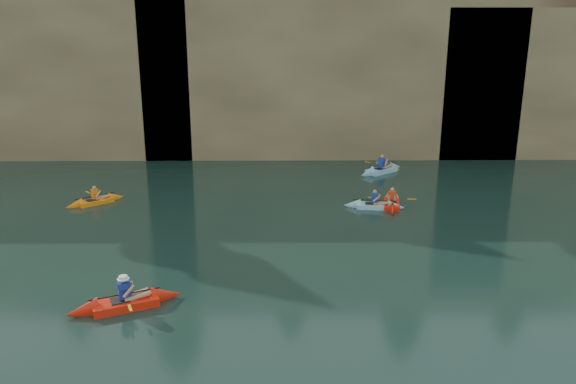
{
  "coord_description": "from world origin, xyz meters",
  "views": [
    {
      "loc": [
        -1.21,
        -14.03,
        8.15
      ],
      "look_at": [
        -1.01,
        3.73,
        3.0
      ],
      "focal_mm": 35.0,
      "sensor_mm": 36.0,
      "label": 1
    }
  ],
  "objects_px": {
    "kayaker_ltblue_near": "(374,205)",
    "kayaker_red_far": "(392,203)",
    "kayaker_orange": "(95,201)",
    "main_kayaker": "(125,302)"
  },
  "relations": [
    {
      "from": "kayaker_ltblue_near",
      "to": "kayaker_red_far",
      "type": "bearing_deg",
      "value": 27.1
    },
    {
      "from": "main_kayaker",
      "to": "kayaker_red_far",
      "type": "bearing_deg",
      "value": 21.05
    },
    {
      "from": "main_kayaker",
      "to": "kayaker_orange",
      "type": "bearing_deg",
      "value": 87.87
    },
    {
      "from": "kayaker_ltblue_near",
      "to": "kayaker_orange",
      "type": "bearing_deg",
      "value": -174.84
    },
    {
      "from": "kayaker_ltblue_near",
      "to": "kayaker_red_far",
      "type": "relative_size",
      "value": 0.92
    },
    {
      "from": "kayaker_orange",
      "to": "kayaker_ltblue_near",
      "type": "xyz_separation_m",
      "value": [
        13.46,
        -0.87,
        0.0
      ]
    },
    {
      "from": "kayaker_red_far",
      "to": "kayaker_orange",
      "type": "bearing_deg",
      "value": 96.76
    },
    {
      "from": "kayaker_orange",
      "to": "main_kayaker",
      "type": "bearing_deg",
      "value": -108.46
    },
    {
      "from": "main_kayaker",
      "to": "kayaker_ltblue_near",
      "type": "bearing_deg",
      "value": 22.86
    },
    {
      "from": "kayaker_orange",
      "to": "kayaker_red_far",
      "type": "xyz_separation_m",
      "value": [
        14.35,
        -0.58,
        0.0
      ]
    }
  ]
}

